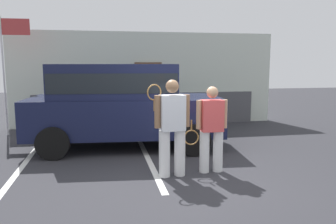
{
  "coord_description": "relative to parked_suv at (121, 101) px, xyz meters",
  "views": [
    {
      "loc": [
        -1.45,
        -5.68,
        2.07
      ],
      "look_at": [
        -0.12,
        1.2,
        1.05
      ],
      "focal_mm": 35.94,
      "sensor_mm": 36.0,
      "label": 1
    }
  ],
  "objects": [
    {
      "name": "tennis_player_man",
      "position": [
        0.78,
        -2.36,
        -0.22
      ],
      "size": [
        0.79,
        0.31,
        1.78
      ],
      "rotation": [
        0.0,
        0.0,
        3.22
      ],
      "color": "white",
      "rests_on": "ground_plane"
    },
    {
      "name": "tennis_player_woman",
      "position": [
        1.56,
        -2.25,
        -0.3
      ],
      "size": [
        0.87,
        0.26,
        1.64
      ],
      "rotation": [
        0.0,
        0.0,
        3.14
      ],
      "color": "white",
      "rests_on": "ground_plane"
    },
    {
      "name": "ground_plane",
      "position": [
        1.02,
        -2.55,
        -1.15
      ],
      "size": [
        40.0,
        40.0,
        0.0
      ],
      "primitive_type": "plane",
      "color": "#2D2D33"
    },
    {
      "name": "parking_stripe_1",
      "position": [
        0.5,
        -1.05,
        -1.14
      ],
      "size": [
        0.12,
        4.4,
        0.01
      ],
      "primitive_type": "cube",
      "color": "silver",
      "rests_on": "ground_plane"
    },
    {
      "name": "flag_pole",
      "position": [
        -3.01,
        2.06,
        1.16
      ],
      "size": [
        0.8,
        0.05,
        3.36
      ],
      "color": "silver",
      "rests_on": "ground_plane"
    },
    {
      "name": "parked_suv",
      "position": [
        0.0,
        0.0,
        0.0
      ],
      "size": [
        4.76,
        2.51,
        2.05
      ],
      "rotation": [
        0.0,
        0.0,
        -0.09
      ],
      "color": "#141938",
      "rests_on": "ground_plane"
    },
    {
      "name": "parking_stripe_0",
      "position": [
        -2.08,
        -1.05,
        -1.14
      ],
      "size": [
        0.12,
        4.4,
        0.01
      ],
      "primitive_type": "cube",
      "color": "silver",
      "rests_on": "ground_plane"
    },
    {
      "name": "potted_plant_by_porch",
      "position": [
        2.83,
        1.77,
        -0.67
      ],
      "size": [
        0.65,
        0.65,
        0.85
      ],
      "color": "#9E5638",
      "rests_on": "ground_plane"
    },
    {
      "name": "house_frontage",
      "position": [
        1.02,
        3.06,
        0.31
      ],
      "size": [
        8.8,
        0.4,
        3.09
      ],
      "color": "silver",
      "rests_on": "ground_plane"
    }
  ]
}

